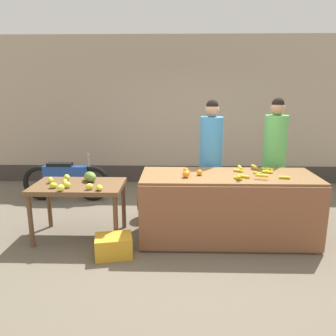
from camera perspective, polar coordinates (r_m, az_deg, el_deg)
ground_plane at (r=4.67m, az=3.52°, el=-11.83°), size 24.00×24.00×0.00m
market_wall_back at (r=7.13m, az=2.91°, el=9.49°), size 8.39×0.23×3.06m
fruit_stall_counter at (r=4.53m, az=10.17°, el=-6.69°), size 2.29×0.89×0.90m
side_table_wooden at (r=4.61m, az=-15.14°, el=-3.77°), size 1.19×0.73×0.75m
banana_bunch_pile at (r=4.49m, az=14.73°, el=-0.75°), size 0.70×0.68×0.07m
orange_pile at (r=4.29m, az=3.70°, el=-0.83°), size 0.26×0.31×0.09m
mango_papaya_pile at (r=4.57m, az=-14.95°, el=-2.04°), size 0.84×0.64×0.14m
vendor_woman_blue_shirt at (r=5.03m, az=7.36°, el=1.20°), size 0.34×0.34×1.85m
vendor_woman_green_shirt at (r=5.24m, az=17.76°, el=1.30°), size 0.34×0.34×1.87m
parked_motorcycle at (r=6.27m, az=-17.13°, el=-1.85°), size 1.60×0.18×0.88m
produce_crate at (r=4.19m, az=-9.34°, el=-13.13°), size 0.49×0.40×0.26m
produce_sack at (r=5.21m, az=-3.73°, el=-6.23°), size 0.36×0.41×0.47m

